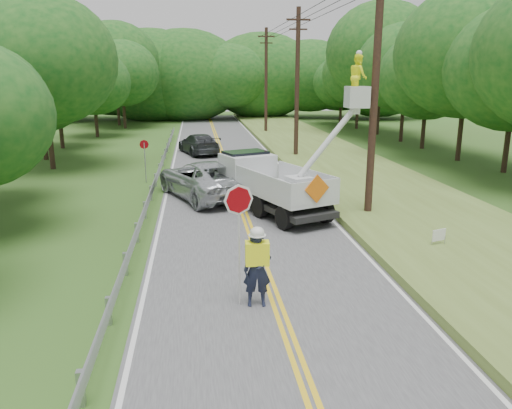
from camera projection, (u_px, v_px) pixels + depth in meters
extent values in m
plane|color=#385120|center=(288.00, 335.00, 11.27)|extent=(140.00, 140.00, 0.00)
cube|color=#444547|center=(237.00, 193.00, 24.71)|extent=(7.20, 96.00, 0.02)
cube|color=yellow|center=(235.00, 193.00, 24.70)|extent=(0.12, 96.00, 0.00)
cube|color=yellow|center=(239.00, 193.00, 24.72)|extent=(0.12, 96.00, 0.00)
cube|color=silver|center=(166.00, 195.00, 24.30)|extent=(0.12, 96.00, 0.00)
cube|color=silver|center=(305.00, 191.00, 25.11)|extent=(0.12, 96.00, 0.00)
cube|color=#9E9FA6|center=(81.00, 388.00, 8.78)|extent=(0.12, 0.14, 0.70)
cube|color=#9E9FA6|center=(109.00, 311.00, 11.66)|extent=(0.12, 0.14, 0.70)
cube|color=#9E9FA6|center=(125.00, 264.00, 14.54)|extent=(0.12, 0.14, 0.70)
cube|color=#9E9FA6|center=(137.00, 233.00, 17.43)|extent=(0.12, 0.14, 0.70)
cube|color=#9E9FA6|center=(145.00, 210.00, 20.31)|extent=(0.12, 0.14, 0.70)
cube|color=#9E9FA6|center=(151.00, 193.00, 23.19)|extent=(0.12, 0.14, 0.70)
cube|color=#9E9FA6|center=(156.00, 180.00, 26.07)|extent=(0.12, 0.14, 0.70)
cube|color=#9E9FA6|center=(159.00, 170.00, 28.95)|extent=(0.12, 0.14, 0.70)
cube|color=#9E9FA6|center=(162.00, 161.00, 31.83)|extent=(0.12, 0.14, 0.70)
cube|color=#9E9FA6|center=(165.00, 154.00, 34.71)|extent=(0.12, 0.14, 0.70)
cube|color=#9E9FA6|center=(167.00, 148.00, 37.59)|extent=(0.12, 0.14, 0.70)
cube|color=#9E9FA6|center=(169.00, 142.00, 40.47)|extent=(0.12, 0.14, 0.70)
cube|color=#9E9FA6|center=(171.00, 138.00, 43.35)|extent=(0.12, 0.14, 0.70)
cube|color=#9E9FA6|center=(172.00, 134.00, 46.23)|extent=(0.12, 0.14, 0.70)
cube|color=#9E9FA6|center=(156.00, 179.00, 25.05)|extent=(0.05, 48.00, 0.34)
cylinder|color=black|center=(375.00, 94.00, 19.23)|extent=(0.30, 0.30, 10.00)
cylinder|color=black|center=(297.00, 85.00, 33.63)|extent=(0.30, 0.30, 10.00)
cube|color=black|center=(298.00, 20.00, 32.56)|extent=(1.60, 0.12, 0.12)
cube|color=black|center=(298.00, 29.00, 32.71)|extent=(1.20, 0.10, 0.10)
cylinder|color=black|center=(266.00, 82.00, 48.03)|extent=(0.30, 0.30, 10.00)
cube|color=black|center=(266.00, 36.00, 46.96)|extent=(1.60, 0.12, 0.12)
cube|color=black|center=(266.00, 43.00, 47.11)|extent=(1.20, 0.10, 0.10)
cylinder|color=black|center=(310.00, 8.00, 26.26)|extent=(0.03, 43.00, 0.03)
cylinder|color=black|center=(323.00, 9.00, 26.35)|extent=(0.03, 43.00, 0.03)
cylinder|color=black|center=(336.00, 9.00, 26.43)|extent=(0.03, 43.00, 0.03)
cube|color=#5B6D2D|center=(374.00, 186.00, 25.51)|extent=(7.00, 96.00, 0.30)
cylinder|color=#332319|center=(50.00, 139.00, 30.54)|extent=(0.32, 0.32, 3.80)
ellipsoid|color=#124C19|center=(42.00, 60.00, 29.36)|extent=(8.86, 8.86, 7.80)
cylinder|color=#332319|center=(44.00, 140.00, 34.06)|extent=(0.32, 0.32, 2.74)
ellipsoid|color=#124C19|center=(39.00, 90.00, 33.21)|extent=(6.39, 6.39, 5.62)
cylinder|color=#332319|center=(61.00, 131.00, 39.37)|extent=(0.32, 0.32, 2.80)
ellipsoid|color=#124C19|center=(57.00, 86.00, 38.51)|extent=(6.53, 6.53, 5.75)
cylinder|color=#332319|center=(96.00, 121.00, 46.42)|extent=(0.32, 0.32, 2.92)
ellipsoid|color=#124C19|center=(93.00, 82.00, 45.51)|extent=(6.82, 6.82, 6.00)
cylinder|color=#332319|center=(124.00, 112.00, 53.99)|extent=(0.32, 0.32, 3.40)
ellipsoid|color=#124C19|center=(122.00, 73.00, 52.93)|extent=(7.92, 7.92, 6.97)
cylinder|color=#332319|center=(118.00, 107.00, 56.98)|extent=(0.32, 0.32, 4.20)
ellipsoid|color=#124C19|center=(115.00, 60.00, 55.67)|extent=(9.79, 9.79, 8.61)
cylinder|color=#332319|center=(507.00, 143.00, 29.46)|extent=(0.32, 0.32, 3.52)
cylinder|color=#332319|center=(460.00, 131.00, 33.51)|extent=(0.32, 0.32, 4.09)
ellipsoid|color=#124C19|center=(468.00, 53.00, 32.24)|extent=(9.54, 9.54, 8.40)
cylinder|color=#332319|center=(423.00, 128.00, 39.12)|extent=(0.32, 0.32, 3.26)
ellipsoid|color=#124C19|center=(428.00, 76.00, 38.11)|extent=(7.60, 7.60, 6.69)
cylinder|color=#332319|center=(402.00, 121.00, 43.18)|extent=(0.32, 0.32, 3.64)
ellipsoid|color=#124C19|center=(406.00, 68.00, 42.05)|extent=(8.49, 8.49, 7.47)
cylinder|color=#332319|center=(378.00, 111.00, 48.12)|extent=(0.32, 0.32, 4.52)
ellipsoid|color=#124C19|center=(382.00, 52.00, 46.72)|extent=(10.55, 10.55, 9.28)
cylinder|color=#332319|center=(357.00, 113.00, 53.61)|extent=(0.32, 0.32, 3.36)
ellipsoid|color=#124C19|center=(359.00, 74.00, 52.56)|extent=(7.84, 7.84, 6.90)
cylinder|color=#332319|center=(340.00, 113.00, 57.76)|extent=(0.32, 0.32, 2.83)
ellipsoid|color=#124C19|center=(342.00, 82.00, 56.88)|extent=(6.60, 6.60, 5.81)
ellipsoid|color=#124C19|center=(36.00, 76.00, 60.47)|extent=(14.59, 10.94, 10.94)
ellipsoid|color=#124C19|center=(75.00, 76.00, 63.51)|extent=(12.07, 9.06, 9.06)
ellipsoid|color=#124C19|center=(113.00, 76.00, 63.45)|extent=(13.28, 9.96, 9.96)
ellipsoid|color=#124C19|center=(151.00, 76.00, 63.18)|extent=(15.64, 11.73, 11.73)
ellipsoid|color=#124C19|center=(185.00, 76.00, 63.43)|extent=(15.60, 11.70, 11.70)
ellipsoid|color=#124C19|center=(229.00, 76.00, 62.39)|extent=(10.52, 7.89, 7.89)
ellipsoid|color=#124C19|center=(262.00, 76.00, 66.19)|extent=(15.04, 11.28, 11.28)
ellipsoid|color=#124C19|center=(310.00, 76.00, 66.16)|extent=(12.54, 9.40, 9.40)
ellipsoid|color=#124C19|center=(341.00, 76.00, 65.76)|extent=(12.12, 9.09, 9.09)
ellipsoid|color=#124C19|center=(380.00, 76.00, 64.37)|extent=(14.03, 10.53, 10.53)
imported|color=#191E33|center=(257.00, 270.00, 12.46)|extent=(0.73, 0.50, 1.93)
cube|color=yellow|center=(257.00, 253.00, 12.34)|extent=(0.61, 0.39, 0.59)
ellipsoid|color=silver|center=(257.00, 233.00, 12.21)|extent=(0.36, 0.36, 0.29)
cylinder|color=#B7B7B7|center=(239.00, 255.00, 12.38)|extent=(0.04, 0.04, 2.71)
cylinder|color=maroon|center=(239.00, 200.00, 12.02)|extent=(0.74, 0.28, 0.77)
cylinder|color=black|center=(284.00, 218.00, 18.75)|extent=(0.61, 0.96, 0.92)
cylinder|color=black|center=(325.00, 211.00, 19.64)|extent=(0.61, 0.96, 0.92)
cylinder|color=black|center=(260.00, 206.00, 20.37)|extent=(0.61, 0.96, 0.92)
cylinder|color=black|center=(298.00, 201.00, 21.26)|extent=(0.61, 0.96, 0.92)
cylinder|color=black|center=(234.00, 194.00, 22.40)|extent=(0.61, 0.96, 0.92)
cylinder|color=black|center=(270.00, 190.00, 23.29)|extent=(0.61, 0.96, 0.92)
cube|color=black|center=(276.00, 201.00, 21.04)|extent=(4.14, 6.43, 0.24)
cube|color=silver|center=(284.00, 193.00, 20.35)|extent=(3.68, 4.90, 0.21)
cube|color=silver|center=(262.00, 184.00, 19.73)|extent=(1.69, 4.10, 0.86)
cube|color=silver|center=(307.00, 179.00, 20.73)|extent=(1.69, 4.10, 0.86)
cube|color=silver|center=(316.00, 192.00, 18.38)|extent=(2.06, 0.87, 0.86)
cube|color=silver|center=(247.00, 173.00, 23.03)|extent=(2.67, 2.49, 1.72)
cube|color=black|center=(245.00, 159.00, 23.04)|extent=(2.24, 1.86, 0.72)
cube|color=silver|center=(299.00, 186.00, 19.34)|extent=(1.12, 1.12, 0.76)
cube|color=silver|center=(357.00, 97.00, 19.18)|extent=(0.81, 0.81, 0.81)
imported|color=yellow|center=(358.00, 76.00, 18.98)|extent=(0.62, 0.80, 1.65)
cube|color=orange|center=(317.00, 189.00, 18.29)|extent=(1.02, 0.44, 1.08)
imported|color=silver|center=(205.00, 179.00, 23.66)|extent=(5.08, 6.92, 1.75)
imported|color=#323538|center=(199.00, 144.00, 36.65)|extent=(3.40, 5.45, 1.47)
cylinder|color=#9E9FA6|center=(145.00, 163.00, 26.84)|extent=(0.06, 0.06, 2.19)
cylinder|color=maroon|center=(144.00, 144.00, 26.59)|extent=(0.48, 0.17, 0.50)
cube|color=white|center=(439.00, 235.00, 16.32)|extent=(0.54, 0.21, 0.39)
cylinder|color=#9E9FA6|center=(432.00, 245.00, 16.38)|extent=(0.02, 0.02, 0.56)
cylinder|color=#9E9FA6|center=(444.00, 244.00, 16.43)|extent=(0.02, 0.02, 0.56)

